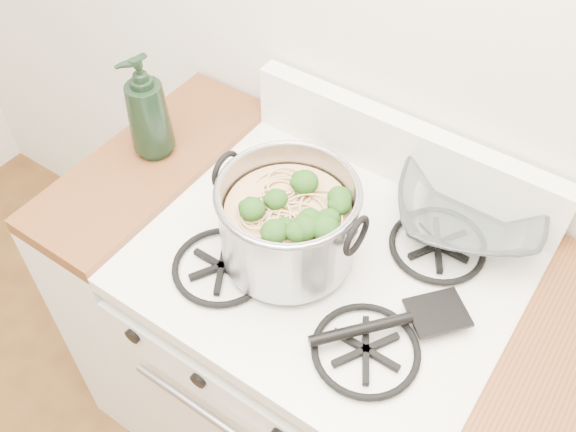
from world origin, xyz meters
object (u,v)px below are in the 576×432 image
Objects in this scene: glass_bowl at (467,215)px; bottle at (147,107)px; stock_pot at (288,223)px; spatula at (438,311)px; gas_range at (321,368)px.

bottle reaches higher than glass_bowl.
spatula is at bearing 6.23° from stock_pot.
spatula is (0.25, -0.01, 0.50)m from gas_range.
glass_bowl is (0.19, 0.24, 0.50)m from gas_range.
stock_pot is 2.53× the size of glass_bowl.
bottle is at bearing -142.92° from spatula.
stock_pot is at bearing 7.14° from bottle.
bottle reaches higher than stock_pot.
bottle reaches higher than gas_range.
spatula is 2.52× the size of glass_bowl.
spatula is at bearing 13.89° from bottle.
gas_range is 0.58m from stock_pot.
stock_pot is 0.33m from spatula.
bottle is at bearing -163.23° from glass_bowl.
glass_bowl is at bearing 47.14° from stock_pot.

